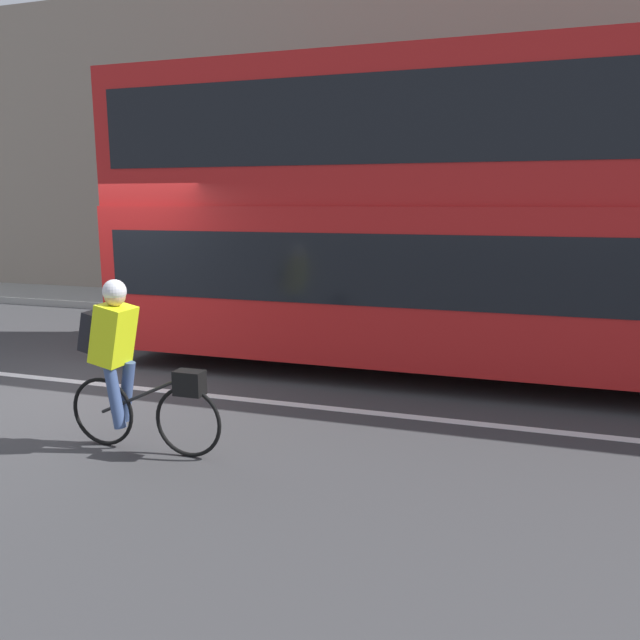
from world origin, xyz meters
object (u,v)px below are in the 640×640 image
at_px(bus, 533,208).
at_px(trash_bin, 538,295).
at_px(cyclist_on_bike, 125,359).
at_px(street_sign_post, 327,234).

relative_size(bus, trash_bin, 12.38).
xyz_separation_m(bus, cyclist_on_bike, (-3.47, -3.68, -1.34)).
relative_size(bus, street_sign_post, 4.14).
xyz_separation_m(bus, trash_bin, (0.23, 3.60, -1.60)).
bearing_deg(trash_bin, bus, -93.61).
bearing_deg(bus, trash_bin, 86.39).
relative_size(cyclist_on_bike, street_sign_post, 0.60).
bearing_deg(trash_bin, street_sign_post, -179.92).
height_order(cyclist_on_bike, street_sign_post, street_sign_post).
bearing_deg(cyclist_on_bike, bus, 46.74).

